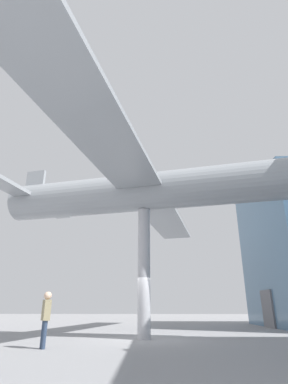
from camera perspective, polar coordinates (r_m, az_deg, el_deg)
ground_plane at (r=13.97m, az=0.00°, el=-26.29°), size 80.00×80.00×0.00m
support_pylon_central at (r=13.98m, az=0.00°, el=-14.64°), size 0.57×0.57×5.68m
suspended_airplane at (r=14.83m, az=0.73°, el=0.10°), size 21.61×15.86×2.79m
visitor_person at (r=11.51m, az=-18.20°, el=-21.32°), size 0.46×0.39×1.79m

